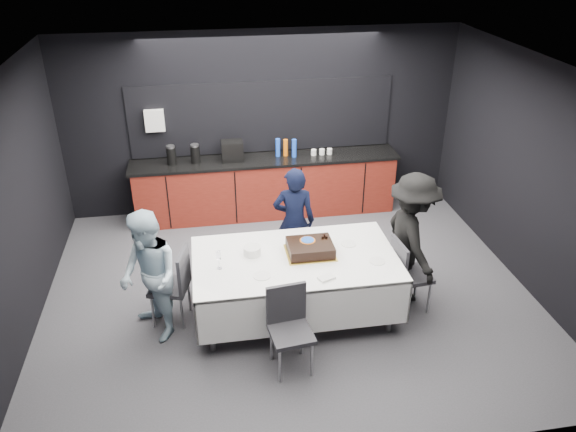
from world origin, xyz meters
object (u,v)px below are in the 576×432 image
Objects in this scene: chair_near at (289,322)px; cake_assembly at (310,248)px; chair_left at (175,281)px; person_center at (294,221)px; chair_right at (406,270)px; champagne_flute at (218,256)px; person_left at (149,277)px; person_right at (411,238)px; party_table at (295,268)px; plate_stack at (252,251)px.

cake_assembly is at bearing 66.04° from chair_near.
chair_left is 0.62× the size of person_center.
champagne_flute is at bearing 179.28° from chair_right.
person_left is 0.93× the size of person_right.
cake_assembly is at bearing -1.80° from chair_left.
chair_right is 2.93m from person_left.
person_left reaches higher than chair_left.
plate_stack is at bearing 162.80° from party_table.
person_center reaches higher than cake_assembly.
chair_left is 0.40m from person_left.
champagne_flute reaches higher than chair_near.
chair_near is (0.65, -0.74, -0.40)m from champagne_flute.
champagne_flute is 0.24× the size of chair_right.
champagne_flute is 0.14× the size of person_right.
chair_left reaches higher than plate_stack.
chair_near is 0.60× the size of person_left.
champagne_flute is 0.24× the size of chair_left.
chair_right is 0.62× the size of person_center.
champagne_flute is at bearing 65.05° from person_left.
chair_left is (-0.50, 0.19, -0.40)m from champagne_flute.
champagne_flute is at bearing -172.20° from cake_assembly.
chair_near is at bearing -154.63° from chair_right.
person_left reaches higher than cake_assembly.
person_right is (1.90, -0.02, -0.01)m from plate_stack.
champagne_flute reaches higher than chair_left.
champagne_flute is at bearing 131.30° from chair_near.
person_right is at bearing 157.46° from person_center.
person_right is at bearing -0.71° from plate_stack.
party_table is at bearing -17.20° from plate_stack.
chair_near is 1.78m from person_center.
chair_left and chair_right have the same top height.
champagne_flute is at bearing 92.21° from person_right.
chair_near is at bearing -113.96° from cake_assembly.
cake_assembly is at bearing -7.19° from plate_stack.
party_table is at bearing 67.06° from person_left.
cake_assembly is 1.17m from chair_right.
chair_right is 0.60× the size of person_left.
party_table is 11.59× the size of plate_stack.
cake_assembly is 1.58m from chair_left.
plate_stack is 0.46m from champagne_flute.
champagne_flute is 0.15× the size of person_left.
champagne_flute is 2.20m from chair_right.
plate_stack is 0.13× the size of person_center.
chair_right is (1.30, -0.11, -0.11)m from party_table.
person_right is at bearing 2.76° from cake_assembly.
party_table is 4.19× the size of cake_assembly.
person_right is at bearing 0.22° from chair_left.
person_right is at bearing 4.94° from party_table.
plate_stack is at bearing 105.22° from chair_near.
chair_near is (-0.39, -0.89, -0.31)m from cake_assembly.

